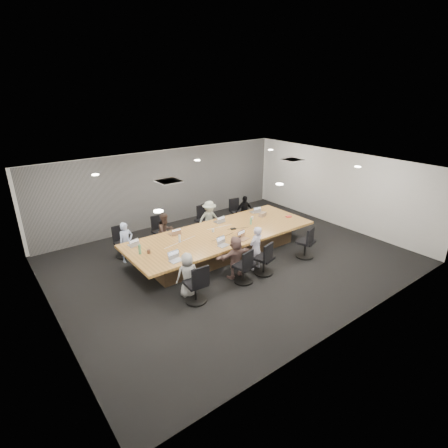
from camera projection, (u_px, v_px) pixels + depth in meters
floor at (232, 260)px, 10.67m from camera, size 10.00×8.00×0.00m
ceiling at (233, 169)px, 9.64m from camera, size 10.00×8.00×0.00m
wall_back at (166, 187)px, 13.13m from camera, size 10.00×0.00×2.80m
wall_front at (352, 271)px, 7.19m from camera, size 10.00×0.00×2.80m
wall_left at (46, 267)px, 7.36m from camera, size 0.00×8.00×2.80m
wall_right at (338, 189)px, 12.96m from camera, size 0.00×8.00×2.80m
curtain at (167, 188)px, 13.07m from camera, size 9.80×0.04×2.80m
conference_table at (222, 242)px, 10.90m from camera, size 6.00×2.20×0.74m
chair_0 at (123, 246)px, 10.74m from camera, size 0.50×0.50×0.74m
chair_1 at (161, 234)px, 11.46m from camera, size 0.57×0.57×0.83m
chair_2 at (204, 222)px, 12.41m from camera, size 0.71×0.71×0.86m
chair_3 at (238, 215)px, 13.31m from camera, size 0.59×0.59×0.76m
chair_4 at (195, 286)px, 8.46m from camera, size 0.61×0.61×0.85m
chair_5 at (244, 269)px, 9.33m from camera, size 0.65×0.65×0.80m
chair_6 at (264, 261)px, 9.74m from camera, size 0.68×0.68×0.81m
chair_7 at (305, 244)px, 10.70m from camera, size 0.73×0.73×0.85m
person_0 at (126, 242)px, 10.39m from camera, size 0.48×0.35×1.23m
laptop_0 at (133, 244)px, 9.93m from camera, size 0.33×0.26×0.02m
person_1 at (166, 232)px, 11.12m from camera, size 0.70×0.60×1.25m
laptop_1 at (174, 233)px, 10.67m from camera, size 0.32×0.22×0.02m
person_2 at (209, 219)px, 12.06m from camera, size 0.92×0.63×1.31m
laptop_2 at (219, 221)px, 11.62m from camera, size 0.35×0.26×0.02m
person_3 at (244, 212)px, 12.97m from camera, size 0.74×0.40×1.21m
laptop_3 at (254, 212)px, 12.50m from camera, size 0.33×0.24×0.02m
person_4 at (188, 275)px, 8.66m from camera, size 0.63×0.47×1.17m
laptop_4 at (176, 261)px, 9.01m from camera, size 0.36×0.27×0.02m
person_5 at (235, 257)px, 9.51m from camera, size 1.14×0.39×1.21m
laptop_5 at (223, 245)px, 9.87m from camera, size 0.34×0.27×0.02m
person_6 at (256, 248)px, 9.91m from camera, size 0.52×0.38×1.31m
laptop_6 at (243, 239)px, 10.28m from camera, size 0.38×0.30×0.02m
bottle_green_left at (140, 249)px, 9.34m from camera, size 0.10×0.10×0.27m
bottle_green_right at (251, 221)px, 11.36m from camera, size 0.08×0.08×0.22m
bottle_clear at (180, 239)px, 10.05m from camera, size 0.09×0.09×0.23m
cup_white_far at (213, 230)px, 10.79m from camera, size 0.10×0.10×0.10m
cup_white_near at (252, 218)px, 11.81m from camera, size 0.10×0.10×0.10m
mug_brown at (149, 252)px, 9.40m from camera, size 0.10×0.10×0.11m
mic_left at (220, 238)px, 10.35m from camera, size 0.19×0.15×0.03m
mic_right at (233, 229)px, 11.01m from camera, size 0.19×0.15×0.03m
stapler at (239, 238)px, 10.33m from camera, size 0.18×0.10×0.07m
canvas_bag at (262, 214)px, 12.08m from camera, size 0.29×0.22×0.14m
snack_packet at (289, 216)px, 12.03m from camera, size 0.21×0.16×0.04m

